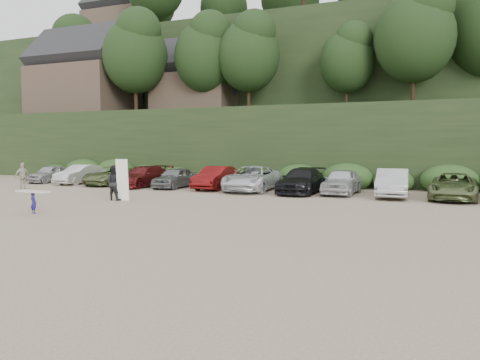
% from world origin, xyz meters
% --- Properties ---
extents(ground, '(120.00, 120.00, 0.00)m').
position_xyz_m(ground, '(0.00, 0.00, 0.00)').
color(ground, tan).
rests_on(ground, ground).
extents(hillside_backdrop, '(90.00, 41.50, 28.00)m').
position_xyz_m(hillside_backdrop, '(-0.26, 35.93, 11.22)').
color(hillside_backdrop, black).
rests_on(hillside_backdrop, ground).
extents(parked_cars, '(39.62, 6.09, 1.65)m').
position_xyz_m(parked_cars, '(1.71, 10.07, 0.77)').
color(parked_cars, '#ACACB1').
rests_on(parked_cars, ground).
extents(distant_walker, '(0.63, 1.14, 1.84)m').
position_xyz_m(distant_walker, '(-15.07, 4.65, 0.92)').
color(distant_walker, '#B5B099').
rests_on(distant_walker, ground).
extents(child_surfer, '(1.75, 0.60, 1.03)m').
position_xyz_m(child_surfer, '(-5.99, -3.00, 0.70)').
color(child_surfer, navy).
rests_on(child_surfer, ground).
extents(adult_surfer, '(1.39, 0.74, 2.28)m').
position_xyz_m(adult_surfer, '(-5.75, 2.43, 0.98)').
color(adult_surfer, black).
rests_on(adult_surfer, ground).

